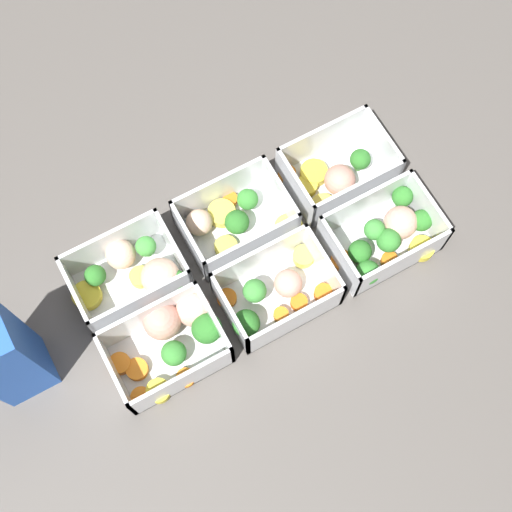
{
  "coord_description": "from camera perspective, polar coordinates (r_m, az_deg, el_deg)",
  "views": [
    {
      "loc": [
        0.16,
        0.29,
        0.91
      ],
      "look_at": [
        0.0,
        0.0,
        0.02
      ],
      "focal_mm": 50.0,
      "sensor_mm": 36.0,
      "label": 1
    }
  ],
  "objects": [
    {
      "name": "container_far_right",
      "position": [
        0.92,
        -6.67,
        -6.52
      ],
      "size": [
        0.16,
        0.12,
        0.07
      ],
      "color": "white",
      "rests_on": "ground_plane"
    },
    {
      "name": "container_near_left",
      "position": [
        1.0,
        6.39,
        6.59
      ],
      "size": [
        0.15,
        0.11,
        0.07
      ],
      "color": "white",
      "rests_on": "ground_plane"
    },
    {
      "name": "container_far_left",
      "position": [
        0.97,
        10.38,
        1.63
      ],
      "size": [
        0.16,
        0.11,
        0.07
      ],
      "color": "white",
      "rests_on": "ground_plane"
    },
    {
      "name": "container_near_center",
      "position": [
        0.97,
        -1.76,
        2.85
      ],
      "size": [
        0.15,
        0.12,
        0.07
      ],
      "color": "white",
      "rests_on": "ground_plane"
    },
    {
      "name": "container_far_center",
      "position": [
        0.93,
        1.5,
        -3.01
      ],
      "size": [
        0.16,
        0.1,
        0.07
      ],
      "color": "white",
      "rests_on": "ground_plane"
    },
    {
      "name": "container_near_right",
      "position": [
        0.95,
        -9.63,
        -1.35
      ],
      "size": [
        0.16,
        0.11,
        0.07
      ],
      "color": "white",
      "rests_on": "ground_plane"
    },
    {
      "name": "ground_plane",
      "position": [
        0.97,
        0.0,
        -0.49
      ],
      "size": [
        4.0,
        4.0,
        0.0
      ],
      "primitive_type": "plane",
      "color": "#56514C"
    },
    {
      "name": "juice_carton",
      "position": [
        0.89,
        -19.55,
        -7.54
      ],
      "size": [
        0.07,
        0.07,
        0.2
      ],
      "color": "blue",
      "rests_on": "ground_plane"
    }
  ]
}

